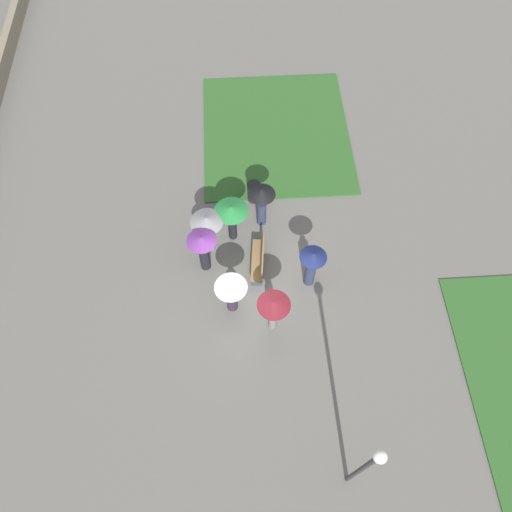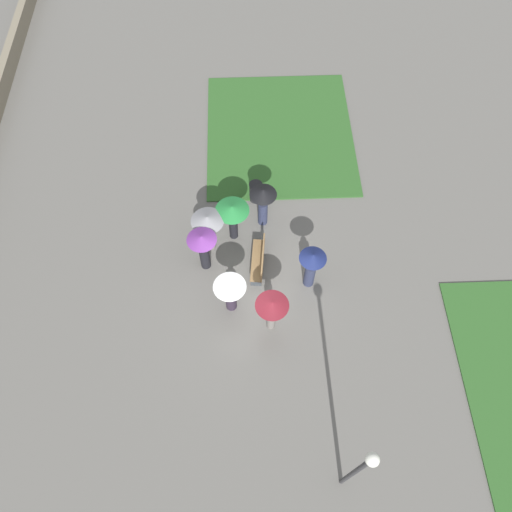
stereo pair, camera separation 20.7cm
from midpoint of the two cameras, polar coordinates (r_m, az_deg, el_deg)
name	(u,v)px [view 2 (the right image)]	position (r m, az deg, el deg)	size (l,w,h in m)	color
ground_plane	(253,296)	(17.35, 0.02, -4.61)	(90.00, 90.00, 0.00)	#66635E
lawn_patch_near	(280,133)	(21.69, 3.02, 13.85)	(6.89, 6.08, 0.06)	#2D5B26
park_bench	(260,260)	(17.48, 0.75, -0.45)	(1.73, 0.60, 0.90)	brown
lamp_post	(359,469)	(13.09, 12.22, -22.66)	(0.32, 0.32, 4.62)	#2D2D30
trash_bin	(256,192)	(19.12, 0.29, 7.34)	(0.51, 0.51, 0.91)	#232326
crowd_person_green	(232,214)	(17.37, -2.37, 4.86)	(1.19, 1.19, 1.85)	black
crowd_person_purple	(203,246)	(16.86, -5.74, 1.10)	(1.01, 1.01, 1.93)	black
crowd_person_black	(263,200)	(17.76, 1.15, 6.40)	(0.97, 0.97, 1.97)	#282D47
crowd_person_maroon	(272,308)	(15.62, 2.21, -5.98)	(1.07, 1.07, 1.85)	slate
crowd_person_white	(230,291)	(16.11, -2.62, -3.97)	(1.07, 1.07, 1.71)	#2D2333
crowd_person_grey	(208,225)	(17.24, -5.15, 3.52)	(1.15, 1.15, 1.86)	slate
crowd_person_navy	(311,266)	(16.60, 6.71, -1.09)	(0.91, 0.91, 1.94)	#282D47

